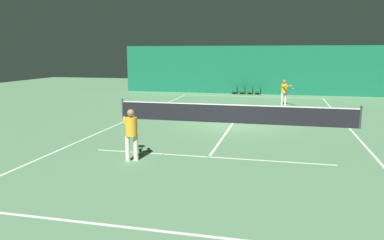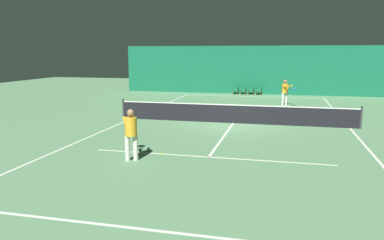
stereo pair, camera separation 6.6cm
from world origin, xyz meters
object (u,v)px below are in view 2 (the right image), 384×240
at_px(courtside_chair_0, 236,89).
at_px(courtside_chair_3, 259,89).
at_px(player_far, 285,90).
at_px(tennis_ball, 162,154).
at_px(tennis_net, 234,113).
at_px(player_near, 131,131).
at_px(courtside_chair_1, 244,89).
at_px(courtside_chair_2, 252,89).

xyz_separation_m(courtside_chair_0, courtside_chair_3, (1.96, 0.00, 0.00)).
bearing_deg(player_far, courtside_chair_0, -178.60).
distance_m(player_far, tennis_ball, 14.49).
bearing_deg(tennis_net, player_far, 70.99).
height_order(player_far, tennis_ball, player_far).
bearing_deg(player_near, tennis_ball, -73.09).
bearing_deg(player_far, courtside_chair_3, 166.49).
bearing_deg(player_near, player_far, -48.02).
distance_m(player_far, courtside_chair_1, 6.89).
xyz_separation_m(tennis_net, player_far, (2.52, 7.32, 0.49)).
distance_m(courtside_chair_0, courtside_chair_1, 0.65).
distance_m(player_near, courtside_chair_3, 20.87).
height_order(player_far, courtside_chair_3, player_far).
distance_m(player_far, courtside_chair_2, 6.60).
bearing_deg(courtside_chair_3, player_near, -7.92).
bearing_deg(courtside_chair_2, courtside_chair_1, -90.00).
xyz_separation_m(player_far, courtside_chair_3, (-2.06, 5.99, -0.52)).
bearing_deg(courtside_chair_2, courtside_chair_3, 90.00).
xyz_separation_m(player_near, player_far, (4.93, 14.67, 0.01)).
distance_m(player_near, tennis_ball, 1.48).
bearing_deg(courtside_chair_2, tennis_net, 0.83).
distance_m(courtside_chair_1, courtside_chair_2, 0.65).
bearing_deg(player_near, courtside_chair_3, -37.35).
bearing_deg(tennis_net, player_near, -108.16).
distance_m(courtside_chair_3, tennis_ball, 19.96).
relative_size(courtside_chair_0, courtside_chair_2, 1.00).
xyz_separation_m(courtside_chair_0, courtside_chair_1, (0.65, 0.00, 0.00)).
distance_m(tennis_net, player_near, 7.76).
relative_size(courtside_chair_3, tennis_ball, 12.73).
bearing_deg(courtside_chair_0, tennis_ball, -0.37).
height_order(player_near, courtside_chair_0, player_near).
bearing_deg(courtside_chair_3, courtside_chair_1, -90.00).
bearing_deg(courtside_chair_0, player_near, -2.52).
xyz_separation_m(tennis_net, courtside_chair_3, (0.46, 13.31, -0.03)).
distance_m(player_near, courtside_chair_0, 20.69).
distance_m(tennis_net, courtside_chair_0, 13.39).
distance_m(player_near, courtside_chair_1, 20.73).
xyz_separation_m(courtside_chair_2, tennis_ball, (-1.44, -19.85, -0.45)).
bearing_deg(courtside_chair_1, player_near, -4.33).
height_order(player_near, player_far, player_far).
relative_size(tennis_net, courtside_chair_3, 14.29).
bearing_deg(courtside_chair_2, courtside_chair_0, -90.00).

